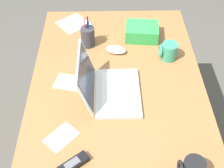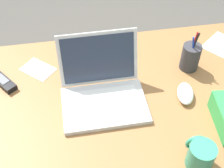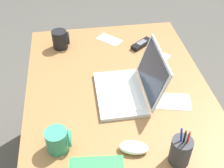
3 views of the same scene
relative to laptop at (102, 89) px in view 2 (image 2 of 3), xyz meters
name	(u,v)px [view 2 (image 2 of 3)]	position (x,y,z in m)	size (l,w,h in m)	color
desk	(117,157)	(0.05, -0.05, -0.42)	(1.36, 0.86, 0.75)	olive
laptop	(102,89)	(0.00, 0.00, 0.00)	(0.31, 0.28, 0.22)	silver
computer_mouse	(185,94)	(0.31, -0.05, -0.03)	(0.06, 0.11, 0.03)	white
coffee_mug_tall	(200,155)	(0.26, -0.33, 0.00)	(0.08, 0.10, 0.09)	#338C6B
cordless_phone	(3,81)	(-0.38, 0.14, -0.03)	(0.12, 0.14, 0.03)	black
pen_holder	(190,57)	(0.38, 0.10, 0.01)	(0.08, 0.08, 0.18)	#333338
paper_note_right	(38,69)	(-0.25, 0.20, -0.04)	(0.13, 0.09, 0.00)	white
paper_note_front	(115,63)	(0.08, 0.18, -0.04)	(0.11, 0.16, 0.00)	white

